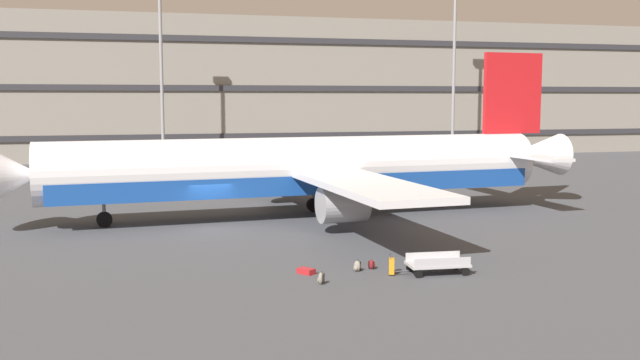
{
  "coord_description": "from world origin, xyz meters",
  "views": [
    {
      "loc": [
        -4.09,
        -40.95,
        7.46
      ],
      "look_at": [
        5.61,
        -3.31,
        3.0
      ],
      "focal_mm": 39.86,
      "sensor_mm": 36.0,
      "label": 1
    }
  ],
  "objects_px": {
    "suitcase_small": "(392,266)",
    "baggage_cart": "(437,264)",
    "airliner": "(308,169)",
    "suitcase_teal": "(306,271)",
    "backpack_navy": "(321,279)",
    "backpack_purple": "(372,265)",
    "backpack_orange": "(357,266)"
  },
  "relations": [
    {
      "from": "suitcase_teal",
      "to": "backpack_purple",
      "type": "relative_size",
      "value": 1.87
    },
    {
      "from": "backpack_orange",
      "to": "baggage_cart",
      "type": "height_order",
      "value": "baggage_cart"
    },
    {
      "from": "backpack_purple",
      "to": "baggage_cart",
      "type": "xyz_separation_m",
      "value": [
        2.47,
        -1.49,
        0.23
      ]
    },
    {
      "from": "backpack_orange",
      "to": "backpack_navy",
      "type": "bearing_deg",
      "value": -140.67
    },
    {
      "from": "backpack_navy",
      "to": "baggage_cart",
      "type": "relative_size",
      "value": 0.16
    },
    {
      "from": "suitcase_small",
      "to": "backpack_navy",
      "type": "bearing_deg",
      "value": -166.92
    },
    {
      "from": "airliner",
      "to": "baggage_cart",
      "type": "relative_size",
      "value": 11.35
    },
    {
      "from": "airliner",
      "to": "backpack_purple",
      "type": "height_order",
      "value": "airliner"
    },
    {
      "from": "suitcase_small",
      "to": "baggage_cart",
      "type": "height_order",
      "value": "suitcase_small"
    },
    {
      "from": "suitcase_teal",
      "to": "backpack_orange",
      "type": "height_order",
      "value": "backpack_orange"
    },
    {
      "from": "backpack_navy",
      "to": "backpack_purple",
      "type": "height_order",
      "value": "backpack_navy"
    },
    {
      "from": "baggage_cart",
      "to": "backpack_purple",
      "type": "bearing_deg",
      "value": 148.86
    },
    {
      "from": "suitcase_teal",
      "to": "backpack_navy",
      "type": "relative_size",
      "value": 1.58
    },
    {
      "from": "airliner",
      "to": "suitcase_small",
      "type": "xyz_separation_m",
      "value": [
        -0.11,
        -15.68,
        -2.65
      ]
    },
    {
      "from": "backpack_navy",
      "to": "suitcase_small",
      "type": "bearing_deg",
      "value": 13.08
    },
    {
      "from": "backpack_orange",
      "to": "baggage_cart",
      "type": "relative_size",
      "value": 0.15
    },
    {
      "from": "airliner",
      "to": "backpack_orange",
      "type": "distance_m",
      "value": 15.09
    },
    {
      "from": "suitcase_small",
      "to": "backpack_orange",
      "type": "relative_size",
      "value": 1.77
    },
    {
      "from": "airliner",
      "to": "suitcase_small",
      "type": "bearing_deg",
      "value": -90.4
    },
    {
      "from": "airliner",
      "to": "backpack_purple",
      "type": "bearing_deg",
      "value": -92.44
    },
    {
      "from": "suitcase_teal",
      "to": "suitcase_small",
      "type": "relative_size",
      "value": 0.94
    },
    {
      "from": "suitcase_teal",
      "to": "suitcase_small",
      "type": "bearing_deg",
      "value": -17.16
    },
    {
      "from": "backpack_navy",
      "to": "baggage_cart",
      "type": "bearing_deg",
      "value": 4.84
    },
    {
      "from": "airliner",
      "to": "backpack_navy",
      "type": "distance_m",
      "value": 17.03
    },
    {
      "from": "airliner",
      "to": "backpack_purple",
      "type": "relative_size",
      "value": 82.4
    },
    {
      "from": "suitcase_small",
      "to": "backpack_navy",
      "type": "distance_m",
      "value": 3.41
    },
    {
      "from": "backpack_navy",
      "to": "baggage_cart",
      "type": "distance_m",
      "value": 5.3
    },
    {
      "from": "suitcase_small",
      "to": "backpack_purple",
      "type": "bearing_deg",
      "value": 113.48
    },
    {
      "from": "suitcase_teal",
      "to": "backpack_purple",
      "type": "distance_m",
      "value": 2.98
    },
    {
      "from": "backpack_navy",
      "to": "backpack_purple",
      "type": "bearing_deg",
      "value": 34.63
    },
    {
      "from": "backpack_orange",
      "to": "backpack_purple",
      "type": "height_order",
      "value": "backpack_orange"
    },
    {
      "from": "suitcase_teal",
      "to": "backpack_orange",
      "type": "xyz_separation_m",
      "value": [
        2.23,
        -0.16,
        0.11
      ]
    }
  ]
}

